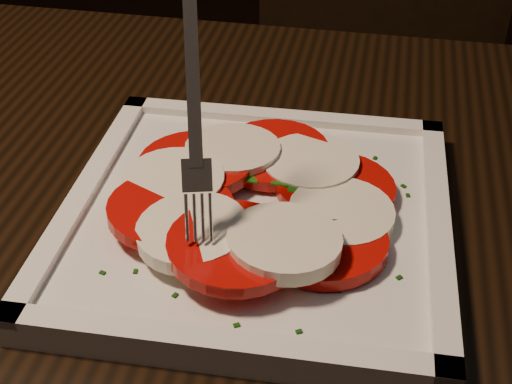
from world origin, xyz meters
The scene contains 4 objects.
chair centered at (-0.21, 0.76, 0.53)m, with size 0.45×0.45×0.93m.
plate centered at (-0.32, 0.04, 0.76)m, with size 0.25×0.25×0.01m, color white.
caprese_salad centered at (-0.32, 0.04, 0.78)m, with size 0.19×0.21×0.03m.
fork centered at (-0.36, 0.03, 0.86)m, with size 0.03×0.08×0.14m, color white, non-canonical shape.
Camera 1 is at (-0.28, -0.32, 1.05)m, focal length 50.00 mm.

